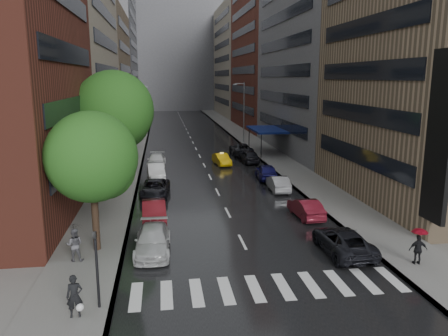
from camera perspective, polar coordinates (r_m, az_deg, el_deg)
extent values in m
plane|color=gray|center=(23.57, 4.23, -13.14)|extent=(220.00, 220.00, 0.00)
cube|color=black|center=(71.70, -4.32, 3.81)|extent=(14.00, 140.00, 0.01)
cube|color=gray|center=(71.67, -11.53, 3.65)|extent=(4.00, 140.00, 0.15)
cube|color=gray|center=(72.84, 2.78, 4.01)|extent=(4.00, 140.00, 0.15)
cube|color=silver|center=(21.35, -11.42, -16.12)|extent=(0.55, 2.80, 0.01)
cube|color=silver|center=(21.30, -7.51, -16.04)|extent=(0.55, 2.80, 0.01)
cube|color=silver|center=(21.35, -3.60, -15.89)|extent=(0.55, 2.80, 0.01)
cube|color=silver|center=(21.48, 0.27, -15.67)|extent=(0.55, 2.80, 0.01)
cube|color=silver|center=(21.71, 4.06, -15.40)|extent=(0.55, 2.80, 0.01)
cube|color=silver|center=(22.02, 7.75, -15.06)|extent=(0.55, 2.80, 0.01)
cube|color=silver|center=(22.42, 11.31, -14.68)|extent=(0.55, 2.80, 0.01)
cube|color=silver|center=(22.90, 14.72, -14.27)|extent=(0.55, 2.80, 0.01)
cube|color=silver|center=(23.45, 17.98, -13.82)|extent=(0.55, 2.80, 0.01)
cube|color=silver|center=(24.06, 21.06, -13.36)|extent=(0.55, 2.80, 0.01)
cube|color=maroon|center=(34.57, -26.51, 15.71)|extent=(8.00, 20.00, 26.00)
cube|color=gray|center=(58.22, -19.26, 18.15)|extent=(8.00, 28.00, 34.00)
cube|color=#937A5B|center=(85.49, -15.41, 12.10)|extent=(8.00, 28.00, 22.00)
cube|color=slate|center=(115.68, -13.77, 15.97)|extent=(8.00, 32.00, 38.00)
cube|color=#937A5B|center=(38.64, 23.88, 18.38)|extent=(8.00, 20.00, 30.00)
cube|color=slate|center=(60.21, 11.28, 13.55)|extent=(8.00, 28.00, 24.00)
cube|color=maroon|center=(87.49, 5.13, 17.04)|extent=(8.00, 28.00, 36.00)
cube|color=gray|center=(116.60, 1.64, 13.79)|extent=(8.00, 32.00, 28.00)
cube|color=black|center=(27.99, 26.35, 3.55)|extent=(0.30, 2.20, 10.00)
cube|color=slate|center=(139.07, -6.39, 14.22)|extent=(40.00, 14.00, 32.00)
cylinder|color=#382619|center=(26.04, -16.47, -5.87)|extent=(0.40, 0.40, 4.47)
sphere|color=#1E5116|center=(25.26, -16.91, 1.41)|extent=(5.11, 5.11, 5.11)
cylinder|color=#382619|center=(38.28, -13.85, 0.86)|extent=(0.40, 0.40, 5.78)
sphere|color=#1E5116|center=(37.73, -14.18, 7.33)|extent=(6.60, 6.60, 6.60)
cylinder|color=#382619|center=(54.26, -12.20, 3.38)|extent=(0.40, 0.40, 4.47)
sphere|color=#1E5116|center=(53.89, -12.36, 6.91)|extent=(5.11, 5.11, 5.11)
imported|color=#E8B10C|center=(50.15, -0.30, 1.15)|extent=(1.93, 4.15, 1.32)
imported|color=#BEBEBE|center=(25.75, -9.29, -9.35)|extent=(2.14, 4.92, 1.41)
imported|color=maroon|center=(30.71, -9.13, -5.73)|extent=(1.77, 4.63, 1.51)
imported|color=black|center=(37.49, -8.97, -2.62)|extent=(2.68, 5.09, 1.36)
imported|color=silver|center=(43.93, -8.88, -0.40)|extent=(1.92, 4.67, 1.50)
imported|color=silver|center=(49.81, -8.81, 0.98)|extent=(2.18, 4.91, 1.40)
imported|color=black|center=(26.22, 15.29, -9.21)|extent=(2.37, 5.14, 1.43)
imported|color=maroon|center=(32.06, 10.62, -5.15)|extent=(1.67, 4.26, 1.38)
imported|color=gray|center=(39.05, 7.09, -1.98)|extent=(1.60, 4.21, 1.37)
imported|color=#131151|center=(43.24, 5.55, -0.49)|extent=(2.12, 4.63, 1.54)
imported|color=black|center=(51.46, 3.31, 1.53)|extent=(2.00, 4.59, 1.54)
imported|color=black|center=(56.63, 2.24, 2.48)|extent=(2.59, 5.55, 1.54)
imported|color=black|center=(19.74, -18.94, -15.57)|extent=(0.71, 0.50, 1.82)
sphere|color=white|center=(19.83, -18.31, -16.90)|extent=(0.32, 0.32, 0.32)
imported|color=#56555A|center=(25.19, -18.94, -9.45)|extent=(0.91, 0.71, 1.84)
imported|color=black|center=(24.94, -19.05, -7.88)|extent=(0.96, 0.98, 0.88)
imported|color=black|center=(25.68, 24.02, -9.71)|extent=(1.00, 0.57, 1.61)
imported|color=#A30C1F|center=(25.40, 24.18, -7.94)|extent=(0.82, 0.82, 0.72)
cylinder|color=black|center=(19.86, -16.22, -13.00)|extent=(0.12, 0.12, 3.20)
imported|color=black|center=(19.33, -16.46, -9.22)|extent=(0.18, 0.15, 0.90)
cylinder|color=gray|center=(51.22, -11.63, 5.64)|extent=(0.18, 0.18, 9.00)
cube|color=gray|center=(50.90, -10.23, 10.40)|extent=(0.50, 0.22, 0.16)
cylinder|color=gray|center=(67.24, 2.62, 7.28)|extent=(0.18, 0.18, 9.00)
cube|color=gray|center=(66.79, 1.45, 10.87)|extent=(0.50, 0.22, 0.16)
cube|color=navy|center=(57.91, 5.62, 5.02)|extent=(4.00, 8.00, 0.25)
cylinder|color=black|center=(54.08, 4.89, 2.95)|extent=(0.12, 0.12, 3.00)
cylinder|color=black|center=(61.43, 3.30, 4.03)|extent=(0.12, 0.12, 3.00)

